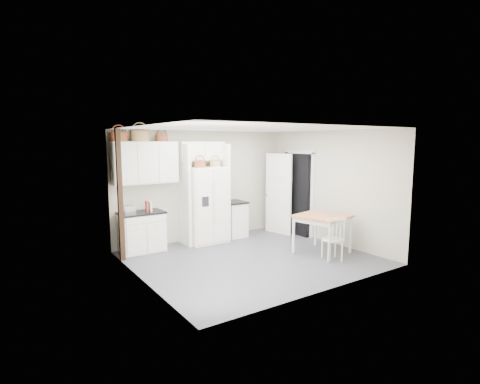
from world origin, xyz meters
TOP-DOWN VIEW (x-y plane):
  - floor at (0.00, 0.00)m, footprint 4.50×4.50m
  - ceiling at (0.00, 0.00)m, footprint 4.50×4.50m
  - wall_back at (0.00, 2.00)m, footprint 4.50×0.00m
  - wall_left at (-2.25, 0.00)m, footprint 0.00×4.00m
  - wall_right at (2.25, 0.00)m, footprint 0.00×4.00m
  - refrigerator at (-0.15, 1.65)m, footprint 0.92×0.74m
  - base_cab_left at (-1.67, 1.70)m, footprint 0.89×0.57m
  - base_cab_right at (0.69, 1.70)m, footprint 0.48×0.58m
  - dining_table at (1.47, -0.52)m, footprint 1.17×1.17m
  - windsor_chair at (1.27, -0.98)m, footprint 0.52×0.50m
  - counter_left at (-1.67, 1.70)m, footprint 0.93×0.60m
  - counter_right at (0.69, 1.70)m, footprint 0.52×0.62m
  - toaster at (-1.91, 1.71)m, footprint 0.22×0.13m
  - cookbook_red at (-1.57, 1.62)m, footprint 0.05×0.16m
  - cookbook_cream at (-1.50, 1.62)m, footprint 0.04×0.15m
  - basket_upper_a at (-2.03, 1.83)m, footprint 0.34×0.34m
  - basket_upper_b at (-1.59, 1.83)m, footprint 0.39×0.39m
  - basket_upper_c at (-1.11, 1.83)m, footprint 0.26×0.26m
  - basket_fridge_a at (-0.33, 1.55)m, footprint 0.27×0.27m
  - basket_fridge_b at (0.07, 1.55)m, footprint 0.26×0.26m
  - upper_cabinet at (-1.50, 1.83)m, footprint 1.40×0.34m
  - bridge_cabinet at (-0.15, 1.83)m, footprint 1.12×0.34m
  - fridge_panel_left at (-0.66, 1.70)m, footprint 0.08×0.60m
  - fridge_panel_right at (0.36, 1.70)m, footprint 0.08×0.60m
  - trim_post at (-2.20, 1.35)m, footprint 0.09×0.09m
  - doorway_void at (2.16, 1.00)m, footprint 0.18×0.85m
  - door_slab at (1.80, 1.33)m, footprint 0.21×0.79m

SIDE VIEW (x-z plane):
  - floor at x=0.00m, z-range 0.00..0.00m
  - dining_table at x=1.47m, z-range 0.00..0.82m
  - base_cab_left at x=-1.67m, z-range 0.00..0.83m
  - windsor_chair at x=1.27m, z-range 0.00..0.84m
  - base_cab_right at x=0.69m, z-range 0.00..0.85m
  - counter_left at x=-1.67m, z-range 0.83..0.87m
  - counter_right at x=0.69m, z-range 0.85..0.88m
  - refrigerator at x=-0.15m, z-range 0.00..1.78m
  - toaster at x=-1.91m, z-range 0.87..1.02m
  - cookbook_cream at x=-1.50m, z-range 0.87..1.09m
  - cookbook_red at x=-1.57m, z-range 0.87..1.10m
  - doorway_void at x=2.16m, z-range 0.00..2.05m
  - door_slab at x=1.80m, z-range 0.00..2.05m
  - fridge_panel_left at x=-0.66m, z-range 0.00..2.30m
  - fridge_panel_right at x=0.36m, z-range 0.00..2.30m
  - wall_back at x=0.00m, z-range -0.95..3.55m
  - wall_left at x=-2.25m, z-range -0.70..3.30m
  - wall_right at x=2.25m, z-range -0.70..3.30m
  - trim_post at x=-2.20m, z-range 0.00..2.60m
  - basket_fridge_b at x=0.07m, z-range 1.78..1.92m
  - basket_fridge_a at x=-0.33m, z-range 1.78..1.92m
  - upper_cabinet at x=-1.50m, z-range 1.45..2.35m
  - bridge_cabinet at x=-0.15m, z-range 1.90..2.35m
  - basket_upper_c at x=-1.11m, z-range 2.35..2.50m
  - basket_upper_a at x=-2.03m, z-range 2.35..2.54m
  - basket_upper_b at x=-1.59m, z-range 2.35..2.58m
  - ceiling at x=0.00m, z-range 2.60..2.60m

